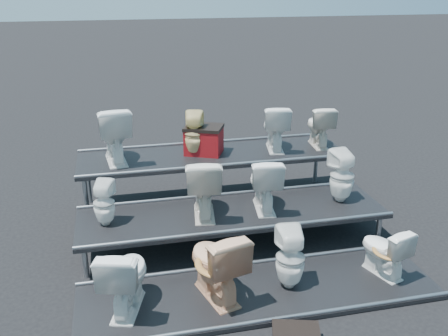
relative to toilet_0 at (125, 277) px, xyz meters
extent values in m
plane|color=black|center=(1.52, 1.30, -0.46)|extent=(80.00, 80.00, 0.00)
cube|color=black|center=(1.52, 0.00, -0.43)|extent=(4.20, 1.20, 0.06)
cube|color=black|center=(1.52, 1.30, -0.23)|extent=(4.20, 1.20, 0.46)
cube|color=black|center=(1.52, 2.60, -0.03)|extent=(4.20, 1.20, 0.86)
imported|color=white|center=(0.00, 0.00, 0.00)|extent=(0.66, 0.88, 0.80)
imported|color=tan|center=(1.00, 0.00, 0.03)|extent=(0.69, 0.94, 0.86)
imported|color=white|center=(1.88, 0.00, -0.02)|extent=(0.37, 0.37, 0.75)
imported|color=white|center=(3.09, 0.00, -0.08)|extent=(0.53, 0.71, 0.65)
imported|color=white|center=(-0.19, 1.30, 0.30)|extent=(0.35, 0.35, 0.61)
imported|color=silver|center=(1.11, 1.30, 0.41)|extent=(0.58, 0.87, 0.83)
imported|color=white|center=(1.96, 1.30, 0.38)|extent=(0.53, 0.81, 0.77)
imported|color=white|center=(3.11, 1.30, 0.38)|extent=(0.39, 0.39, 0.76)
imported|color=white|center=(0.00, 2.60, 0.83)|extent=(0.56, 0.88, 0.86)
imported|color=#E9D28C|center=(1.22, 2.60, 0.75)|extent=(0.39, 0.39, 0.70)
imported|color=white|center=(2.54, 2.60, 0.77)|extent=(0.54, 0.79, 0.74)
imported|color=silver|center=(3.30, 2.60, 0.74)|extent=(0.45, 0.71, 0.68)
cube|color=maroon|center=(1.38, 2.66, 0.60)|extent=(0.68, 0.63, 0.40)
camera|label=1|loc=(0.01, -4.72, 3.02)|focal=40.00mm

